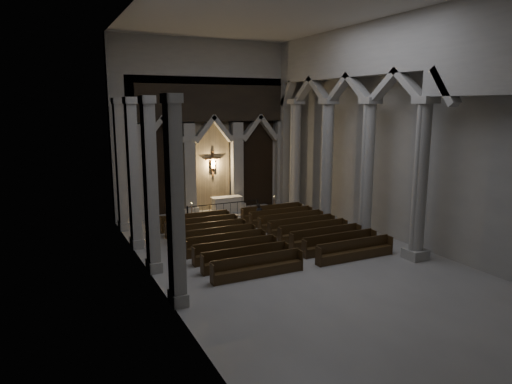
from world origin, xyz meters
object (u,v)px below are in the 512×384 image
altar_rail (224,208)px  pews (266,237)px  candle_stand_left (192,218)px  worshipper (259,214)px  altar (227,204)px  candle_stand_right (274,210)px

altar_rail → pews: 6.50m
candle_stand_left → pews: bearing=-65.7°
altar_rail → worshipper: (1.43, -2.64, -0.02)m
altar → altar_rail: 1.05m
candle_stand_left → worshipper: 4.37m
altar_rail → candle_stand_right: bearing=-13.7°
altar → pews: altar is taller
altar_rail → candle_stand_right: (3.47, -0.84, -0.32)m
altar → candle_stand_left: candle_stand_left is taller
altar → candle_stand_right: size_ratio=1.59×
altar → worshipper: bearing=-76.3°
candle_stand_right → worshipper: size_ratio=1.02×
altar_rail → worshipper: size_ratio=3.96×
candle_stand_left → candle_stand_right: candle_stand_left is taller
candle_stand_left → worshipper: (3.98, -1.80, 0.27)m
altar → altar_rail: (-0.57, -0.88, -0.01)m
candle_stand_right → altar_rail: bearing=166.3°
altar_rail → candle_stand_left: (-2.55, -0.84, -0.30)m
altar_rail → worshipper: bearing=-61.6°
altar_rail → pews: size_ratio=0.53×
worshipper → altar: bearing=109.2°
candle_stand_left → candle_stand_right: (6.01, -0.00, -0.02)m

